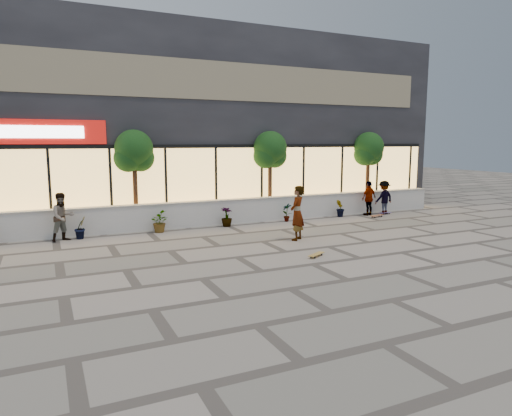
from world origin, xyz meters
name	(u,v)px	position (x,y,z in m)	size (l,w,h in m)	color
ground	(313,264)	(0.00, 0.00, 0.00)	(80.00, 80.00, 0.00)	gray
planter_wall	(224,212)	(0.00, 7.00, 0.52)	(22.00, 0.42, 1.04)	silver
retail_building	(185,126)	(0.00, 12.49, 4.25)	(24.00, 9.17, 8.50)	black
shrub_b	(81,228)	(-5.70, 6.45, 0.41)	(0.45, 0.36, 0.81)	#193B12
shrub_c	(159,222)	(-2.90, 6.45, 0.41)	(0.73, 0.63, 0.81)	#193B12
shrub_d	(227,217)	(-0.10, 6.45, 0.41)	(0.45, 0.45, 0.81)	#193B12
shrub_e	(287,212)	(2.70, 6.45, 0.41)	(0.43, 0.29, 0.81)	#193B12
shrub_f	(340,208)	(5.50, 6.45, 0.41)	(0.45, 0.36, 0.81)	#193B12
tree_midwest	(134,153)	(-3.50, 7.70, 2.99)	(1.60, 1.50, 3.92)	#4C2F1B
tree_mideast	(270,152)	(2.50, 7.70, 2.99)	(1.60, 1.50, 3.92)	#4C2F1B
tree_east	(368,151)	(8.00, 7.70, 2.99)	(1.60, 1.50, 3.92)	#4C2F1B
skater_center	(297,213)	(1.20, 2.99, 0.96)	(0.70, 0.46, 1.93)	white
skater_left	(63,217)	(-6.27, 6.30, 0.85)	(0.83, 0.64, 1.70)	#8F845C
skater_right_near	(369,198)	(7.00, 6.30, 0.81)	(0.95, 0.40, 1.62)	silver
skater_right_far	(384,197)	(7.89, 6.30, 0.80)	(1.03, 0.59, 1.60)	maroon
skateboard_center	(316,254)	(0.56, 0.70, 0.07)	(0.73, 0.52, 0.09)	olive
skateboard_right_near	(377,216)	(7.00, 5.68, 0.08)	(0.82, 0.37, 0.10)	brown
skateboard_right_far	(385,213)	(7.91, 6.20, 0.07)	(0.69, 0.19, 0.08)	#514177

